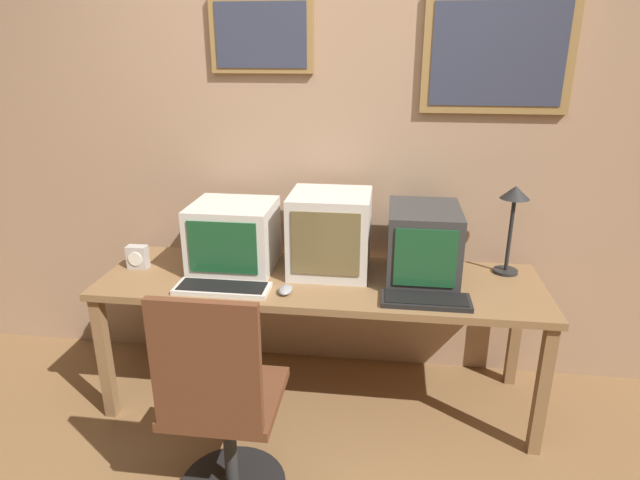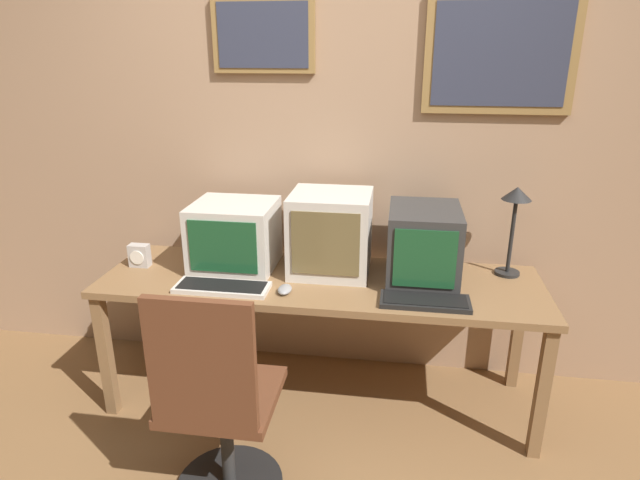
{
  "view_description": "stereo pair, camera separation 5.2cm",
  "coord_description": "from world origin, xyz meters",
  "px_view_note": "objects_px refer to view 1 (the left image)",
  "views": [
    {
      "loc": [
        0.32,
        -1.36,
        1.8
      ],
      "look_at": [
        0.0,
        1.09,
        0.91
      ],
      "focal_mm": 30.0,
      "sensor_mm": 36.0,
      "label": 1
    },
    {
      "loc": [
        0.37,
        -1.35,
        1.8
      ],
      "look_at": [
        0.0,
        1.09,
        0.91
      ],
      "focal_mm": 30.0,
      "sensor_mm": 36.0,
      "label": 2
    }
  ],
  "objects_px": {
    "monitor_center": "(330,233)",
    "desk_clock": "(138,257)",
    "monitor_left": "(234,236)",
    "mouse_near_keyboard": "(285,290)",
    "keyboard_side": "(426,300)",
    "office_chair": "(222,415)",
    "keyboard_main": "(222,288)",
    "desk_lamp": "(513,208)",
    "monitor_right": "(423,244)"
  },
  "relations": [
    {
      "from": "mouse_near_keyboard",
      "to": "monitor_right",
      "type": "bearing_deg",
      "value": 22.45
    },
    {
      "from": "desk_clock",
      "to": "desk_lamp",
      "type": "distance_m",
      "value": 1.94
    },
    {
      "from": "monitor_left",
      "to": "desk_clock",
      "type": "relative_size",
      "value": 3.46
    },
    {
      "from": "keyboard_main",
      "to": "mouse_near_keyboard",
      "type": "bearing_deg",
      "value": 2.22
    },
    {
      "from": "monitor_left",
      "to": "monitor_center",
      "type": "height_order",
      "value": "monitor_center"
    },
    {
      "from": "monitor_left",
      "to": "monitor_right",
      "type": "bearing_deg",
      "value": -1.11
    },
    {
      "from": "monitor_center",
      "to": "keyboard_side",
      "type": "relative_size",
      "value": 1.02
    },
    {
      "from": "keyboard_side",
      "to": "monitor_right",
      "type": "bearing_deg",
      "value": 92.1
    },
    {
      "from": "keyboard_side",
      "to": "monitor_left",
      "type": "bearing_deg",
      "value": 162.83
    },
    {
      "from": "monitor_left",
      "to": "monitor_right",
      "type": "xyz_separation_m",
      "value": [
        0.97,
        -0.02,
        0.01
      ]
    },
    {
      "from": "mouse_near_keyboard",
      "to": "keyboard_side",
      "type": "bearing_deg",
      "value": -1.58
    },
    {
      "from": "mouse_near_keyboard",
      "to": "monitor_left",
      "type": "bearing_deg",
      "value": 138.82
    },
    {
      "from": "monitor_center",
      "to": "mouse_near_keyboard",
      "type": "distance_m",
      "value": 0.4
    },
    {
      "from": "desk_clock",
      "to": "office_chair",
      "type": "height_order",
      "value": "office_chair"
    },
    {
      "from": "office_chair",
      "to": "keyboard_main",
      "type": "bearing_deg",
      "value": 105.43
    },
    {
      "from": "monitor_center",
      "to": "office_chair",
      "type": "relative_size",
      "value": 0.41
    },
    {
      "from": "keyboard_main",
      "to": "keyboard_side",
      "type": "relative_size",
      "value": 1.12
    },
    {
      "from": "office_chair",
      "to": "desk_clock",
      "type": "bearing_deg",
      "value": 131.2
    },
    {
      "from": "keyboard_side",
      "to": "desk_clock",
      "type": "xyz_separation_m",
      "value": [
        -1.48,
        0.22,
        0.05
      ]
    },
    {
      "from": "monitor_left",
      "to": "keyboard_main",
      "type": "height_order",
      "value": "monitor_left"
    },
    {
      "from": "monitor_center",
      "to": "keyboard_main",
      "type": "height_order",
      "value": "monitor_center"
    },
    {
      "from": "monitor_right",
      "to": "mouse_near_keyboard",
      "type": "relative_size",
      "value": 4.1
    },
    {
      "from": "mouse_near_keyboard",
      "to": "desk_clock",
      "type": "height_order",
      "value": "desk_clock"
    },
    {
      "from": "monitor_right",
      "to": "keyboard_main",
      "type": "distance_m",
      "value": 1.0
    },
    {
      "from": "monitor_left",
      "to": "mouse_near_keyboard",
      "type": "height_order",
      "value": "monitor_left"
    },
    {
      "from": "keyboard_main",
      "to": "mouse_near_keyboard",
      "type": "distance_m",
      "value": 0.3
    },
    {
      "from": "keyboard_side",
      "to": "office_chair",
      "type": "xyz_separation_m",
      "value": [
        -0.8,
        -0.55,
        -0.29
      ]
    },
    {
      "from": "keyboard_main",
      "to": "desk_lamp",
      "type": "distance_m",
      "value": 1.48
    },
    {
      "from": "monitor_right",
      "to": "desk_clock",
      "type": "distance_m",
      "value": 1.48
    },
    {
      "from": "mouse_near_keyboard",
      "to": "desk_clock",
      "type": "xyz_separation_m",
      "value": [
        -0.83,
        0.21,
        0.04
      ]
    },
    {
      "from": "monitor_right",
      "to": "mouse_near_keyboard",
      "type": "xyz_separation_m",
      "value": [
        -0.64,
        -0.27,
        -0.17
      ]
    },
    {
      "from": "keyboard_side",
      "to": "mouse_near_keyboard",
      "type": "height_order",
      "value": "mouse_near_keyboard"
    },
    {
      "from": "mouse_near_keyboard",
      "to": "office_chair",
      "type": "relative_size",
      "value": 0.11
    },
    {
      "from": "mouse_near_keyboard",
      "to": "desk_clock",
      "type": "bearing_deg",
      "value": 166.04
    },
    {
      "from": "monitor_right",
      "to": "keyboard_main",
      "type": "bearing_deg",
      "value": -163.68
    },
    {
      "from": "monitor_center",
      "to": "desk_clock",
      "type": "distance_m",
      "value": 1.02
    },
    {
      "from": "monitor_center",
      "to": "desk_lamp",
      "type": "xyz_separation_m",
      "value": [
        0.9,
        0.09,
        0.14
      ]
    },
    {
      "from": "keyboard_main",
      "to": "keyboard_side",
      "type": "xyz_separation_m",
      "value": [
        0.96,
        -0.01,
        0.0
      ]
    },
    {
      "from": "monitor_center",
      "to": "monitor_right",
      "type": "xyz_separation_m",
      "value": [
        0.47,
        -0.04,
        -0.02
      ]
    },
    {
      "from": "monitor_right",
      "to": "keyboard_side",
      "type": "xyz_separation_m",
      "value": [
        0.01,
        -0.28,
        -0.17
      ]
    },
    {
      "from": "monitor_left",
      "to": "desk_clock",
      "type": "height_order",
      "value": "monitor_left"
    },
    {
      "from": "keyboard_main",
      "to": "monitor_center",
      "type": "bearing_deg",
      "value": 33.02
    },
    {
      "from": "desk_lamp",
      "to": "mouse_near_keyboard",
      "type": "bearing_deg",
      "value": -160.19
    },
    {
      "from": "office_chair",
      "to": "monitor_right",
      "type": "bearing_deg",
      "value": 46.4
    },
    {
      "from": "monitor_center",
      "to": "mouse_near_keyboard",
      "type": "height_order",
      "value": "monitor_center"
    },
    {
      "from": "monitor_center",
      "to": "desk_clock",
      "type": "relative_size",
      "value": 3.42
    },
    {
      "from": "keyboard_side",
      "to": "office_chair",
      "type": "height_order",
      "value": "office_chair"
    },
    {
      "from": "desk_clock",
      "to": "office_chair",
      "type": "distance_m",
      "value": 1.08
    },
    {
      "from": "keyboard_main",
      "to": "mouse_near_keyboard",
      "type": "height_order",
      "value": "mouse_near_keyboard"
    },
    {
      "from": "mouse_near_keyboard",
      "to": "office_chair",
      "type": "bearing_deg",
      "value": -104.87
    }
  ]
}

